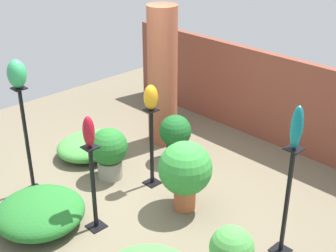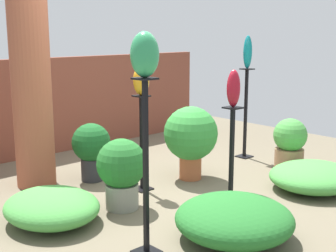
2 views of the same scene
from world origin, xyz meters
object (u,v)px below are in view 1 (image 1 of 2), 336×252
pedestal_teal (286,207)px  art_vase_ruby (89,132)px  potted_plant_mid_left (175,134)px  pedestal_jade (27,145)px  potted_plant_mid_right (185,170)px  pedestal_ruby (94,192)px  brick_pillar (163,77)px  pedestal_amber (152,151)px  art_vase_teal (297,127)px  art_vase_jade (17,74)px  potted_plant_front_left (109,151)px  art_vase_amber (151,97)px

pedestal_teal → art_vase_ruby: art_vase_ruby is taller
potted_plant_mid_left → art_vase_ruby: bearing=-75.0°
pedestal_jade → potted_plant_mid_right: size_ratio=1.60×
pedestal_ruby → pedestal_jade: bearing=-174.0°
brick_pillar → pedestal_amber: bearing=-50.1°
pedestal_ruby → potted_plant_mid_right: (0.46, 1.04, 0.06)m
pedestal_teal → pedestal_amber: pedestal_teal is taller
pedestal_ruby → art_vase_teal: (1.78, 1.22, 1.04)m
pedestal_teal → pedestal_amber: 2.02m
pedestal_jade → art_vase_jade: art_vase_jade is taller
art_vase_ruby → potted_plant_mid_right: 1.34m
pedestal_teal → potted_plant_front_left: (-2.55, -0.39, -0.18)m
art_vase_teal → pedestal_amber: bearing=-177.5°
art_vase_jade → potted_plant_front_left: (0.46, 0.95, -1.23)m
art_vase_jade → potted_plant_front_left: art_vase_jade is taller
art_vase_ruby → potted_plant_front_left: art_vase_ruby is taller
pedestal_ruby → art_vase_teal: 2.39m
potted_plant_front_left → potted_plant_mid_left: potted_plant_front_left is taller
brick_pillar → pedestal_amber: brick_pillar is taller
art_vase_teal → potted_plant_mid_right: 1.65m
art_vase_amber → potted_plant_front_left: (-0.53, -0.31, -0.86)m
brick_pillar → art_vase_jade: bearing=-94.2°
pedestal_amber → art_vase_amber: bearing=0.0°
art_vase_amber → potted_plant_front_left: art_vase_amber is taller
brick_pillar → potted_plant_mid_right: size_ratio=2.38×
pedestal_amber → art_vase_teal: 2.27m
pedestal_teal → pedestal_amber: bearing=-177.5°
potted_plant_front_left → art_vase_ruby: bearing=-46.7°
brick_pillar → potted_plant_mid_left: bearing=-27.4°
art_vase_ruby → potted_plant_mid_right: (0.46, 1.04, -0.72)m
pedestal_amber → art_vase_amber: (0.00, 0.00, 0.77)m
potted_plant_mid_left → pedestal_jade: bearing=-111.2°
brick_pillar → potted_plant_mid_left: brick_pillar is taller
pedestal_amber → potted_plant_mid_left: size_ratio=1.54×
art_vase_jade → art_vase_amber: bearing=51.6°
art_vase_jade → potted_plant_front_left: bearing=64.0°
brick_pillar → art_vase_jade: 2.32m
pedestal_jade → art_vase_jade: (0.00, 0.00, 0.97)m
art_vase_jade → potted_plant_mid_left: bearing=68.8°
art_vase_amber → potted_plant_mid_right: size_ratio=0.36×
pedestal_jade → art_vase_amber: (1.00, 1.26, 0.60)m
pedestal_teal → potted_plant_mid_right: bearing=-172.2°
art_vase_jade → potted_plant_front_left: size_ratio=0.48×
pedestal_amber → potted_plant_front_left: pedestal_amber is taller
pedestal_ruby → pedestal_teal: bearing=34.4°
art_vase_ruby → pedestal_jade: bearing=-174.0°
pedestal_teal → pedestal_ruby: size_ratio=1.20×
art_vase_ruby → potted_plant_mid_right: size_ratio=0.40×
potted_plant_mid_right → potted_plant_front_left: potted_plant_mid_right is taller
potted_plant_mid_right → art_vase_amber: bearing=172.6°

